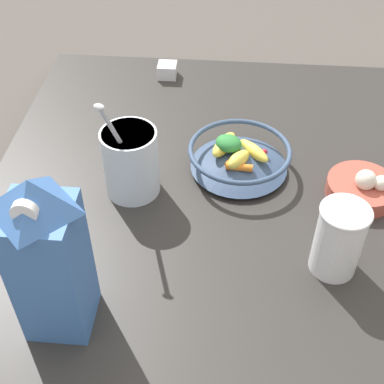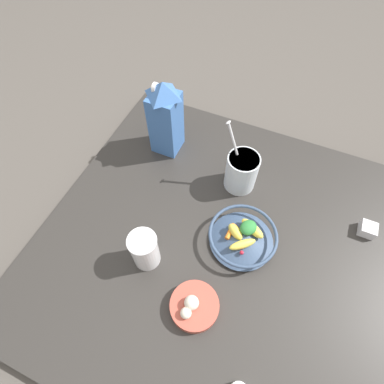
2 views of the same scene
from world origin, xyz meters
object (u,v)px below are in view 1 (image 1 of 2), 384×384
object	(u,v)px
drinking_cup	(339,238)
fruit_bowl	(239,156)
milk_carton	(48,257)
spice_jar	(167,71)
garlic_bowl	(362,188)
yogurt_tub	(130,159)

from	to	relation	value
drinking_cup	fruit_bowl	bearing A→B (deg)	124.48
milk_carton	spice_jar	world-z (taller)	milk_carton
milk_carton	garlic_bowl	world-z (taller)	milk_carton
garlic_bowl	fruit_bowl	bearing A→B (deg)	166.59
drinking_cup	milk_carton	bearing A→B (deg)	-162.02
yogurt_tub	fruit_bowl	bearing A→B (deg)	20.67
spice_jar	garlic_bowl	bearing A→B (deg)	-43.67
yogurt_tub	garlic_bowl	bearing A→B (deg)	2.56
fruit_bowl	garlic_bowl	world-z (taller)	fruit_bowl
fruit_bowl	drinking_cup	distance (m)	0.29
yogurt_tub	garlic_bowl	xyz separation A→B (m)	(0.44, 0.02, -0.06)
drinking_cup	spice_jar	size ratio (longest dim) A/B	2.86
fruit_bowl	yogurt_tub	xyz separation A→B (m)	(-0.20, -0.08, 0.04)
fruit_bowl	spice_jar	size ratio (longest dim) A/B	4.40
yogurt_tub	drinking_cup	world-z (taller)	yogurt_tub
yogurt_tub	drinking_cup	bearing A→B (deg)	-23.89
drinking_cup	spice_jar	bearing A→B (deg)	120.82
yogurt_tub	drinking_cup	distance (m)	0.40
yogurt_tub	spice_jar	size ratio (longest dim) A/B	5.22
yogurt_tub	spice_jar	bearing A→B (deg)	87.77
spice_jar	garlic_bowl	size ratio (longest dim) A/B	0.35
drinking_cup	garlic_bowl	distance (m)	0.20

